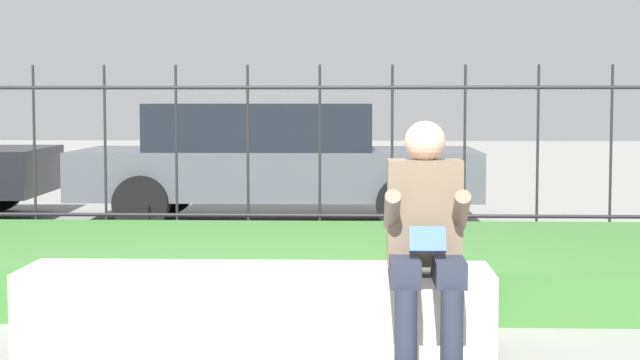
% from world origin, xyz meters
% --- Properties ---
extents(ground_plane, '(60.00, 60.00, 0.00)m').
position_xyz_m(ground_plane, '(0.00, 0.00, 0.00)').
color(ground_plane, gray).
extents(stone_bench, '(2.53, 0.58, 0.47)m').
position_xyz_m(stone_bench, '(0.12, 0.00, 0.21)').
color(stone_bench, beige).
rests_on(stone_bench, ground_plane).
extents(person_seated_reader, '(0.42, 0.73, 1.27)m').
position_xyz_m(person_seated_reader, '(1.01, -0.33, 0.70)').
color(person_seated_reader, black).
rests_on(person_seated_reader, ground_plane).
extents(grass_berm, '(8.45, 2.74, 0.33)m').
position_xyz_m(grass_berm, '(0.00, 2.07, 0.17)').
color(grass_berm, '#3D7533').
rests_on(grass_berm, ground_plane).
extents(iron_fence, '(6.45, 0.03, 1.69)m').
position_xyz_m(iron_fence, '(0.00, 3.83, 0.88)').
color(iron_fence, '#232326').
rests_on(iron_fence, ground_plane).
extents(car_parked_center, '(4.43, 1.96, 1.33)m').
position_xyz_m(car_parked_center, '(-0.29, 6.19, 0.70)').
color(car_parked_center, '#4C5156').
rests_on(car_parked_center, ground_plane).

